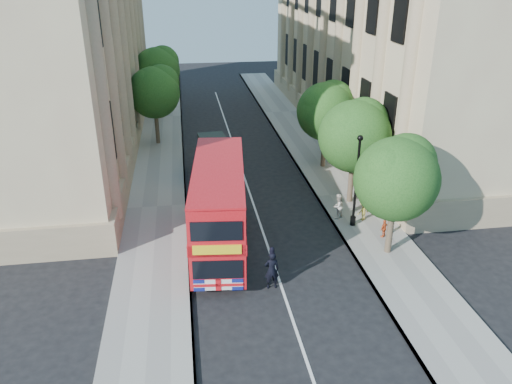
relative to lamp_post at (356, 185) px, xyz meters
name	(u,v)px	position (x,y,z in m)	size (l,w,h in m)	color
ground	(286,300)	(-5.00, -6.00, -2.51)	(120.00, 120.00, 0.00)	black
pavement_right	(343,195)	(0.75, 4.00, -2.45)	(3.50, 80.00, 0.12)	gray
pavement_left	(157,207)	(-10.75, 4.00, -2.45)	(3.50, 80.00, 0.12)	gray
building_right	(393,22)	(8.80, 18.00, 6.49)	(12.00, 38.00, 18.00)	tan
building_left	(45,27)	(-18.80, 18.00, 6.49)	(12.00, 38.00, 18.00)	tan
tree_right_near	(397,175)	(0.84, -2.97, 1.74)	(4.00, 4.00, 6.08)	#473828
tree_right_mid	(355,132)	(0.84, 3.03, 1.93)	(4.20, 4.20, 6.37)	#473828
tree_right_far	(326,108)	(0.84, 9.03, 1.80)	(4.00, 4.00, 6.15)	#473828
tree_left_far	(154,90)	(-10.96, 16.03, 1.93)	(4.00, 4.00, 6.30)	#473828
tree_left_back	(157,68)	(-10.96, 24.03, 2.20)	(4.20, 4.20, 6.65)	#473828
lamp_post	(356,185)	(0.00, 0.00, 0.00)	(0.32, 0.32, 5.16)	black
double_decker_bus	(219,204)	(-7.38, -0.94, -0.17)	(3.33, 9.38, 4.24)	red
box_van	(215,159)	(-6.89, 8.61, -1.28)	(2.18, 4.53, 2.51)	black
police_constable	(272,270)	(-5.45, -5.00, -1.60)	(0.66, 0.43, 1.81)	black
woman_pedestrian	(338,206)	(-0.60, 0.94, -1.66)	(0.71, 0.55, 1.46)	silver
child_a	(384,228)	(1.16, -1.55, -1.89)	(0.58, 0.24, 0.99)	#D95726
child_b	(363,211)	(0.75, 0.51, -1.84)	(0.71, 0.41, 1.10)	gold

